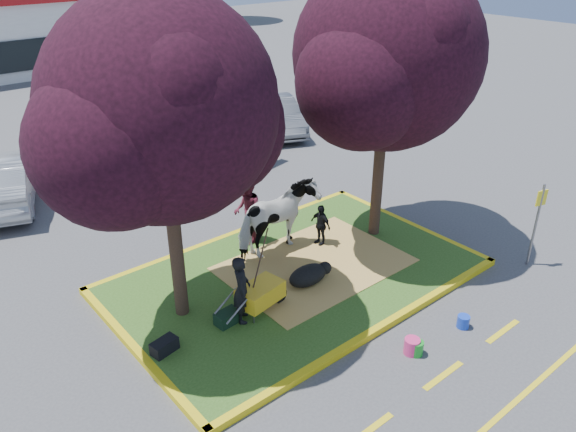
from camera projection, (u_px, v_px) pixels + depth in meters
ground at (296, 279)px, 13.22m from camera, size 90.00×90.00×0.00m
median_island at (296, 276)px, 13.19m from camera, size 8.00×5.00×0.15m
curb_near at (378, 330)px, 11.42m from camera, size 8.30×0.16×0.15m
curb_far at (233, 235)px, 14.95m from camera, size 8.30×0.16×0.15m
curb_left at (136, 350)px, 10.86m from camera, size 0.16×5.30×0.15m
curb_right at (408, 224)px, 15.51m from camera, size 0.16×5.30×0.15m
straw_bedding at (315, 264)px, 13.49m from camera, size 4.20×3.00×0.01m
tree_purple_left at (164, 118)px, 9.91m from camera, size 5.06×4.20×6.51m
tree_purple_right at (388, 65)px, 12.94m from camera, size 5.30×4.40×6.82m
fire_lane_stripe_a at (369, 431)px, 9.20m from camera, size 1.10×0.12×0.01m
fire_lane_stripe_b at (443, 375)px, 10.34m from camera, size 1.10×0.12×0.01m
fire_lane_stripe_c at (503, 331)px, 11.48m from camera, size 1.10×0.12×0.01m
fire_lane_long at (502, 414)px, 9.52m from camera, size 6.00×0.10×0.01m
retail_building at (9, 28)px, 32.49m from camera, size 20.40×8.40×4.40m
cow at (278, 219)px, 13.66m from camera, size 2.18×1.10×1.80m
calf at (308, 275)px, 12.68m from camera, size 1.14×0.90×0.43m
handler at (242, 289)px, 11.27m from camera, size 0.60×0.65×1.48m
visitor_a at (247, 211)px, 14.12m from camera, size 1.00×1.06×1.73m
visitor_b at (320, 225)px, 14.16m from camera, size 0.30×0.65×1.09m
wheelbarrow at (261, 293)px, 11.64m from camera, size 1.75×0.74×0.66m
gear_bag_dark at (164, 346)px, 10.65m from camera, size 0.56×0.37×0.26m
gear_bag_green at (227, 317)px, 11.44m from camera, size 0.53×0.36×0.27m
sign_post at (537, 217)px, 13.22m from camera, size 0.30×0.11×2.14m
bucket_green at (416, 348)px, 10.81m from camera, size 0.33×0.33×0.30m
bucket_pink at (412, 346)px, 10.82m from camera, size 0.40×0.40×0.33m
bucket_blue at (463, 322)px, 11.55m from camera, size 0.28×0.28×0.27m
car_silver at (3, 179)px, 16.58m from camera, size 3.09×4.92×1.53m
car_red at (101, 159)px, 18.47m from camera, size 2.31×4.56×1.24m
car_white at (205, 133)px, 20.41m from camera, size 3.14×5.39×1.47m
car_grey at (277, 115)px, 22.61m from camera, size 2.96×4.40×1.37m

